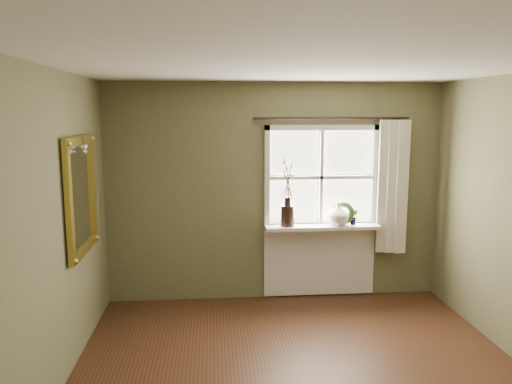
{
  "coord_description": "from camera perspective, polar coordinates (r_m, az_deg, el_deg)",
  "views": [
    {
      "loc": [
        -0.74,
        -3.58,
        2.25
      ],
      "look_at": [
        -0.29,
        1.55,
        1.42
      ],
      "focal_mm": 35.0,
      "sensor_mm": 36.0,
      "label": 1
    }
  ],
  "objects": [
    {
      "name": "ceiling",
      "position": [
        3.68,
        6.85,
        14.53
      ],
      "size": [
        4.5,
        4.5,
        0.0
      ],
      "primitive_type": "plane",
      "color": "silver",
      "rests_on": "ground"
    },
    {
      "name": "gilt_mirror",
      "position": [
        4.92,
        -19.35,
        -0.34
      ],
      "size": [
        0.1,
        0.92,
        1.1
      ],
      "color": "white",
      "rests_on": "wall_left"
    },
    {
      "name": "window_apron",
      "position": [
        6.22,
        7.25,
        -7.68
      ],
      "size": [
        1.36,
        0.04,
        0.88
      ],
      "primitive_type": "cube",
      "color": "silver",
      "rests_on": "ground"
    },
    {
      "name": "wall_left",
      "position": [
        3.93,
        -24.42,
        -5.68
      ],
      "size": [
        0.1,
        4.5,
        2.6
      ],
      "primitive_type": "cube",
      "color": "#626140",
      "rests_on": "ground"
    },
    {
      "name": "wall_back",
      "position": [
        6.01,
        2.13,
        0.02
      ],
      "size": [
        4.0,
        0.1,
        2.6
      ],
      "primitive_type": "cube",
      "color": "#626140",
      "rests_on": "ground"
    },
    {
      "name": "cream_vase",
      "position": [
        6.01,
        9.38,
        -2.45
      ],
      "size": [
        0.3,
        0.3,
        0.27
      ],
      "primitive_type": "imported",
      "rotation": [
        0.0,
        0.0,
        0.19
      ],
      "color": "beige",
      "rests_on": "window_sill"
    },
    {
      "name": "dark_jug",
      "position": [
        5.9,
        3.62,
        -2.72
      ],
      "size": [
        0.21,
        0.21,
        0.24
      ],
      "primitive_type": "cylinder",
      "rotation": [
        0.0,
        0.0,
        -0.34
      ],
      "color": "black",
      "rests_on": "window_sill"
    },
    {
      "name": "wreath",
      "position": [
        6.07,
        9.91,
        -2.66
      ],
      "size": [
        0.3,
        0.22,
        0.28
      ],
      "primitive_type": "torus",
      "rotation": [
        1.36,
        0.0,
        -0.4
      ],
      "color": "#293E1B",
      "rests_on": "window_sill"
    },
    {
      "name": "potted_plant_right",
      "position": [
        6.07,
        11.12,
        -2.81
      ],
      "size": [
        0.1,
        0.08,
        0.18
      ],
      "primitive_type": "imported",
      "rotation": [
        0.0,
        0.0,
        -0.03
      ],
      "color": "#293E1B",
      "rests_on": "window_sill"
    },
    {
      "name": "potted_plant_left",
      "position": [
        5.9,
        3.32,
        -3.01
      ],
      "size": [
        0.1,
        0.07,
        0.18
      ],
      "primitive_type": "imported",
      "rotation": [
        0.0,
        0.0,
        -0.01
      ],
      "color": "#293E1B",
      "rests_on": "window_sill"
    },
    {
      "name": "curtain_rod",
      "position": [
        5.92,
        8.66,
        8.34
      ],
      "size": [
        1.84,
        0.03,
        0.03
      ],
      "primitive_type": "cylinder",
      "rotation": [
        0.0,
        1.57,
        0.0
      ],
      "color": "black",
      "rests_on": "wall_back"
    },
    {
      "name": "window_sill",
      "position": [
        6.0,
        7.55,
        -3.96
      ],
      "size": [
        1.36,
        0.26,
        0.04
      ],
      "primitive_type": "cube",
      "color": "silver",
      "rests_on": "wall_back"
    },
    {
      "name": "curtain",
      "position": [
        6.16,
        15.27,
        0.54
      ],
      "size": [
        0.36,
        0.12,
        1.59
      ],
      "primitive_type": "cube",
      "color": "beige",
      "rests_on": "wall_back"
    },
    {
      "name": "window_frame",
      "position": [
        6.0,
        7.45,
        1.68
      ],
      "size": [
        1.36,
        0.06,
        1.24
      ],
      "color": "silver",
      "rests_on": "wall_back"
    }
  ]
}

